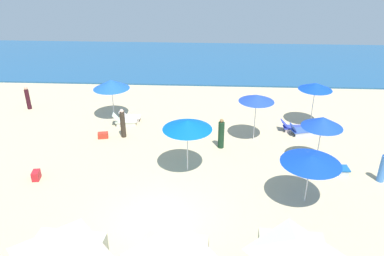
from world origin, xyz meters
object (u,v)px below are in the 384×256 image
umbrella_0 (316,86)px  cooler_box_0 (36,175)px  umbrella_4 (111,84)px  umbrella_2 (187,125)px  lounge_chair_0_1 (293,127)px  beachgoer_3 (123,124)px  lounge_chair_4_1 (130,117)px  umbrella_1 (311,159)px  lounge_chair_5_0 (333,168)px  beachgoer_1 (383,168)px  lounge_chair_0_0 (302,130)px  cooler_box_1 (103,135)px  umbrella_5 (323,122)px  beachgoer_2 (28,98)px  lounge_chair_4_0 (124,121)px  umbrella_3 (257,98)px  beachgoer_0 (221,134)px

umbrella_0 → cooler_box_0: umbrella_0 is taller
umbrella_4 → umbrella_2: bearing=-49.8°
lounge_chair_0_1 → beachgoer_3: beachgoer_3 is taller
lounge_chair_0_1 → lounge_chair_4_1: 9.86m
beachgoer_3 → cooler_box_0: 5.50m
umbrella_1 → cooler_box_0: size_ratio=4.80×
lounge_chair_5_0 → beachgoer_1: 2.10m
lounge_chair_0_0 → cooler_box_1: bearing=79.2°
lounge_chair_4_1 → beachgoer_3: bearing=-178.0°
lounge_chair_5_0 → beachgoer_3: (-10.78, 3.25, 0.52)m
umbrella_2 → beachgoer_1: 9.10m
umbrella_5 → umbrella_1: bearing=-111.3°
beachgoer_2 → lounge_chair_5_0: bearing=-89.0°
lounge_chair_0_0 → lounge_chair_0_1: bearing=29.2°
cooler_box_1 → lounge_chair_4_0: bearing=-126.7°
cooler_box_0 → umbrella_1: bearing=76.0°
umbrella_3 → beachgoer_1: bearing=-35.4°
lounge_chair_0_0 → beachgoer_0: size_ratio=0.94×
umbrella_4 → lounge_chair_5_0: size_ratio=1.79×
umbrella_4 → lounge_chair_5_0: (11.98, -5.91, -1.89)m
lounge_chair_0_0 → umbrella_5: bearing=164.4°
beachgoer_2 → umbrella_5: bearing=-87.1°
umbrella_4 → beachgoer_1: umbrella_4 is taller
cooler_box_0 → lounge_chair_5_0: bearing=86.0°
umbrella_1 → umbrella_2: size_ratio=0.92×
lounge_chair_4_0 → cooler_box_1: size_ratio=2.65×
cooler_box_0 → beachgoer_3: bearing=136.4°
umbrella_2 → lounge_chair_4_0: umbrella_2 is taller
umbrella_0 → umbrella_2: 9.01m
lounge_chair_0_0 → umbrella_1: size_ratio=0.65×
umbrella_5 → lounge_chair_5_0: bearing=-55.4°
lounge_chair_0_0 → lounge_chair_4_1: size_ratio=1.23×
umbrella_1 → cooler_box_1: bearing=152.3°
lounge_chair_4_1 → beachgoer_3: beachgoer_3 is taller
umbrella_2 → umbrella_3: bearing=44.5°
lounge_chair_5_0 → beachgoer_3: bearing=71.6°
umbrella_0 → beachgoer_0: size_ratio=1.57×
lounge_chair_0_1 → lounge_chair_4_1: size_ratio=1.18×
umbrella_3 → umbrella_4: (-8.53, 2.57, -0.28)m
umbrella_0 → umbrella_5: 4.68m
umbrella_5 → beachgoer_0: bearing=163.1°
lounge_chair_0_1 → umbrella_0: bearing=-53.7°
lounge_chair_0_0 → beachgoer_1: (2.63, -4.62, 0.44)m
beachgoer_3 → lounge_chair_4_0: bearing=92.4°
lounge_chair_0_0 → cooler_box_1: size_ratio=2.82×
lounge_chair_0_1 → beachgoer_3: 9.82m
lounge_chair_0_0 → lounge_chair_4_0: 10.49m
umbrella_0 → cooler_box_1: 12.53m
lounge_chair_4_1 → umbrella_0: bearing=-90.4°
umbrella_0 → umbrella_3: 4.20m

